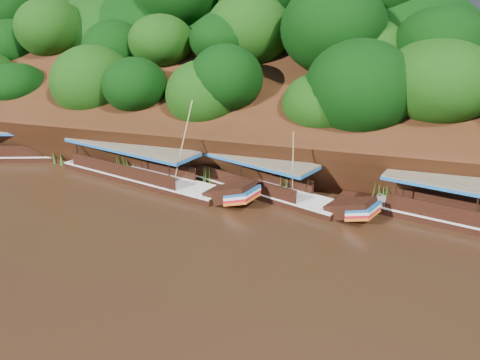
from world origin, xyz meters
name	(u,v)px	position (x,y,z in m)	size (l,w,h in m)	color
ground	(249,253)	(0.00, 0.00, 0.00)	(160.00, 160.00, 0.00)	black
riverbank	(316,124)	(-0.01, 22.73, 1.89)	(120.00, 30.06, 19.40)	black
boat_1	(267,187)	(-1.12, 8.25, 0.59)	(14.87, 7.36, 5.76)	black
boat_2	(149,175)	(-10.21, 7.88, 0.62)	(17.40, 6.66, 7.23)	black
boat_3	(13,152)	(-24.41, 9.63, 0.61)	(15.11, 7.09, 3.23)	black
reeds	(234,174)	(-3.99, 9.47, 0.88)	(47.77, 2.48, 2.12)	#2D6D1B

